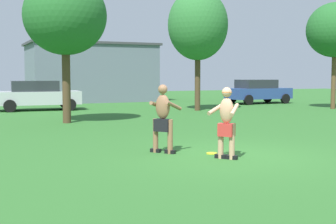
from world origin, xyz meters
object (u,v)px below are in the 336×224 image
object	(u,v)px
frisbee	(212,153)
tree_behind_players	(335,30)
tree_left_field	(65,16)
car_blue_near_post	(258,91)
tree_right_field	(198,25)
car_silver_far_end	(38,95)
player_in_black	(163,117)
player_with_cap	(226,120)

from	to	relation	value
frisbee	tree_behind_players	size ratio (longest dim) A/B	0.05
frisbee	tree_left_field	xyz separation A→B (m)	(-1.70, 8.54, 4.15)
car_blue_near_post	tree_right_field	distance (m)	8.28
tree_right_field	tree_behind_players	distance (m)	7.72
car_silver_far_end	tree_right_field	xyz separation A→B (m)	(7.72, -3.64, 3.67)
tree_left_field	tree_right_field	size ratio (longest dim) A/B	0.90
player_in_black	frisbee	bearing A→B (deg)	-30.48
player_with_cap	tree_behind_players	world-z (taller)	tree_behind_players
frisbee	tree_right_field	distance (m)	14.18
player_with_cap	car_blue_near_post	distance (m)	20.61
car_blue_near_post	tree_behind_players	xyz separation A→B (m)	(0.99, -5.73, 3.52)
tree_behind_players	frisbee	bearing A→B (deg)	-143.32
player_with_cap	frisbee	size ratio (longest dim) A/B	6.14
car_silver_far_end	tree_left_field	distance (m)	7.89
player_in_black	car_blue_near_post	size ratio (longest dim) A/B	0.38
tree_left_field	frisbee	bearing A→B (deg)	-78.74
player_in_black	frisbee	xyz separation A→B (m)	(1.02, -0.60, -0.87)
tree_left_field	tree_right_field	world-z (taller)	tree_right_field
tree_right_field	car_silver_far_end	bearing A→B (deg)	154.74
tree_left_field	tree_behind_players	xyz separation A→B (m)	(15.11, 1.44, 0.18)
frisbee	player_in_black	bearing A→B (deg)	149.52
car_silver_far_end	tree_right_field	world-z (taller)	tree_right_field
car_blue_near_post	car_silver_far_end	bearing A→B (deg)	-179.91
frisbee	player_with_cap	bearing A→B (deg)	-92.61
tree_left_field	tree_behind_players	world-z (taller)	tree_behind_players
car_blue_near_post	tree_left_field	bearing A→B (deg)	-153.05
car_blue_near_post	tree_right_field	bearing A→B (deg)	-150.38
player_in_black	car_silver_far_end	bearing A→B (deg)	92.81
tree_right_field	tree_behind_players	world-z (taller)	tree_right_field
tree_left_field	car_blue_near_post	bearing A→B (deg)	26.95
tree_right_field	player_in_black	bearing A→B (deg)	-121.37
frisbee	car_silver_far_end	size ratio (longest dim) A/B	0.06
car_blue_near_post	tree_behind_players	size ratio (longest dim) A/B	0.75
frisbee	tree_behind_players	world-z (taller)	tree_behind_players
car_blue_near_post	tree_behind_players	distance (m)	6.80
player_with_cap	frisbee	world-z (taller)	player_with_cap
car_blue_near_post	car_silver_far_end	size ratio (longest dim) A/B	0.99
player_with_cap	frisbee	xyz separation A→B (m)	(0.03, 0.71, -0.87)
frisbee	car_silver_far_end	distance (m)	15.82
tree_right_field	tree_behind_players	xyz separation A→B (m)	(7.44, -2.07, -0.15)
player_in_black	car_blue_near_post	bearing A→B (deg)	48.39
tree_left_field	tree_right_field	xyz separation A→B (m)	(7.67, 3.51, 0.34)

